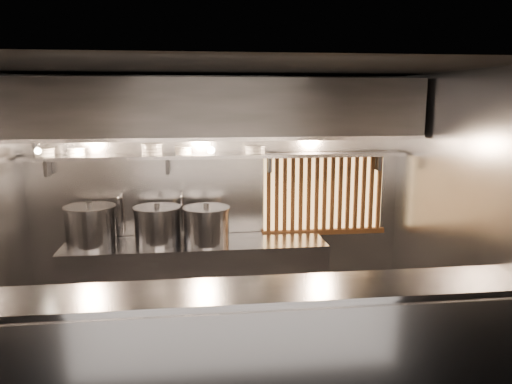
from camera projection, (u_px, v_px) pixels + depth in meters
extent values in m
plane|color=black|center=(229.00, 363.00, 4.86)|extent=(4.50, 4.50, 0.00)
plane|color=black|center=(226.00, 68.00, 4.34)|extent=(4.50, 4.50, 0.00)
plane|color=gray|center=(219.00, 193.00, 6.07)|extent=(4.50, 0.00, 4.50)
plane|color=gray|center=(457.00, 216.00, 4.88)|extent=(0.00, 3.00, 3.00)
cube|color=#97979C|center=(238.00, 361.00, 3.83)|extent=(4.50, 0.50, 1.10)
cube|color=#939399|center=(241.00, 379.00, 3.58)|extent=(4.50, 0.02, 1.01)
cube|color=#97979C|center=(237.00, 291.00, 3.73)|extent=(4.50, 0.56, 0.03)
cube|color=#97979C|center=(196.00, 279.00, 5.84)|extent=(3.00, 0.70, 0.90)
cube|color=#97979C|center=(219.00, 156.00, 5.80)|extent=(4.40, 0.34, 0.04)
cube|color=#2D2D30|center=(220.00, 109.00, 5.49)|extent=(4.40, 0.80, 0.65)
cube|color=#97979C|center=(222.00, 139.00, 5.15)|extent=(4.40, 0.03, 0.04)
cube|color=#FFC672|center=(324.00, 193.00, 6.21)|extent=(1.50, 0.02, 0.92)
cube|color=brown|center=(326.00, 154.00, 6.07)|extent=(1.56, 0.06, 0.06)
cube|color=brown|center=(324.00, 232.00, 6.25)|extent=(1.56, 0.06, 0.06)
cube|color=brown|center=(269.00, 195.00, 6.07)|extent=(0.04, 0.04, 0.92)
cube|color=brown|center=(277.00, 195.00, 6.09)|extent=(0.04, 0.04, 0.92)
cube|color=brown|center=(285.00, 194.00, 6.10)|extent=(0.04, 0.04, 0.92)
cube|color=brown|center=(293.00, 194.00, 6.11)|extent=(0.04, 0.04, 0.92)
cube|color=brown|center=(301.00, 194.00, 6.12)|extent=(0.04, 0.04, 0.92)
cube|color=brown|center=(309.00, 194.00, 6.14)|extent=(0.04, 0.04, 0.92)
cube|color=brown|center=(317.00, 194.00, 6.15)|extent=(0.04, 0.04, 0.92)
cube|color=brown|center=(325.00, 194.00, 6.16)|extent=(0.04, 0.04, 0.92)
cube|color=brown|center=(332.00, 193.00, 6.17)|extent=(0.04, 0.04, 0.92)
cube|color=brown|center=(340.00, 193.00, 6.19)|extent=(0.04, 0.04, 0.92)
cube|color=brown|center=(348.00, 193.00, 6.20)|extent=(0.04, 0.04, 0.92)
cube|color=brown|center=(356.00, 193.00, 6.21)|extent=(0.04, 0.04, 0.92)
cube|color=brown|center=(364.00, 193.00, 6.22)|extent=(0.04, 0.04, 0.92)
cube|color=brown|center=(371.00, 192.00, 6.24)|extent=(0.04, 0.04, 0.92)
cube|color=brown|center=(379.00, 192.00, 6.25)|extent=(0.04, 0.04, 0.92)
cylinder|color=silver|center=(123.00, 214.00, 5.91)|extent=(0.03, 0.03, 0.48)
sphere|color=silver|center=(122.00, 194.00, 5.87)|extent=(0.04, 0.04, 0.04)
cylinder|color=silver|center=(120.00, 196.00, 5.74)|extent=(0.03, 0.26, 0.03)
sphere|color=silver|center=(118.00, 198.00, 5.62)|extent=(0.04, 0.04, 0.04)
cylinder|color=silver|center=(119.00, 204.00, 5.63)|extent=(0.03, 0.03, 0.14)
cylinder|color=silver|center=(182.00, 212.00, 6.00)|extent=(0.03, 0.03, 0.48)
sphere|color=silver|center=(182.00, 193.00, 5.96)|extent=(0.04, 0.04, 0.04)
cylinder|color=silver|center=(181.00, 195.00, 5.83)|extent=(0.03, 0.26, 0.03)
sphere|color=silver|center=(181.00, 197.00, 5.70)|extent=(0.04, 0.04, 0.04)
cylinder|color=silver|center=(181.00, 203.00, 5.71)|extent=(0.03, 0.03, 0.14)
cone|color=#97979C|center=(35.00, 145.00, 5.07)|extent=(0.25, 0.27, 0.20)
sphere|color=#FFE0B2|center=(38.00, 151.00, 5.07)|extent=(0.07, 0.07, 0.07)
cylinder|color=#2D2D30|center=(37.00, 136.00, 5.16)|extent=(0.02, 0.22, 0.02)
cylinder|color=#2D2D30|center=(211.00, 143.00, 5.64)|extent=(0.01, 0.01, 0.12)
sphere|color=#FFE0B2|center=(211.00, 150.00, 5.66)|extent=(0.09, 0.09, 0.09)
cylinder|color=#97979C|center=(91.00, 227.00, 5.59)|extent=(0.69, 0.69, 0.43)
cylinder|color=#97979C|center=(89.00, 207.00, 5.55)|extent=(0.73, 0.73, 0.03)
cylinder|color=#2D2D30|center=(89.00, 204.00, 5.54)|extent=(0.06, 0.06, 0.04)
cylinder|color=#97979C|center=(158.00, 226.00, 5.69)|extent=(0.55, 0.55, 0.40)
cylinder|color=#97979C|center=(157.00, 208.00, 5.65)|extent=(0.58, 0.58, 0.03)
cylinder|color=#2D2D30|center=(157.00, 205.00, 5.65)|extent=(0.06, 0.06, 0.04)
cylinder|color=#97979C|center=(207.00, 227.00, 5.69)|extent=(0.52, 0.52, 0.39)
cylinder|color=#97979C|center=(206.00, 208.00, 5.65)|extent=(0.55, 0.55, 0.03)
cylinder|color=#2D2D30|center=(206.00, 205.00, 5.65)|extent=(0.06, 0.06, 0.04)
cylinder|color=white|center=(45.00, 155.00, 5.55)|extent=(0.21, 0.21, 0.03)
cylinder|color=white|center=(44.00, 151.00, 5.55)|extent=(0.21, 0.21, 0.03)
cylinder|color=white|center=(44.00, 149.00, 5.54)|extent=(0.22, 0.22, 0.01)
cylinder|color=white|center=(76.00, 154.00, 5.60)|extent=(0.19, 0.19, 0.03)
cylinder|color=white|center=(76.00, 151.00, 5.59)|extent=(0.19, 0.19, 0.03)
cylinder|color=white|center=(76.00, 148.00, 5.58)|extent=(0.20, 0.20, 0.01)
cylinder|color=white|center=(152.00, 153.00, 5.70)|extent=(0.23, 0.23, 0.03)
cylinder|color=white|center=(152.00, 150.00, 5.69)|extent=(0.23, 0.23, 0.03)
cylinder|color=white|center=(152.00, 147.00, 5.69)|extent=(0.23, 0.23, 0.03)
cylinder|color=white|center=(152.00, 144.00, 5.68)|extent=(0.24, 0.24, 0.01)
cylinder|color=white|center=(183.00, 153.00, 5.74)|extent=(0.18, 0.18, 0.03)
cylinder|color=white|center=(183.00, 150.00, 5.74)|extent=(0.18, 0.18, 0.03)
cylinder|color=white|center=(183.00, 147.00, 5.73)|extent=(0.20, 0.20, 0.01)
cylinder|color=white|center=(255.00, 152.00, 5.85)|extent=(0.23, 0.23, 0.03)
cylinder|color=white|center=(255.00, 149.00, 5.84)|extent=(0.23, 0.23, 0.03)
cylinder|color=white|center=(255.00, 146.00, 5.83)|extent=(0.24, 0.24, 0.01)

